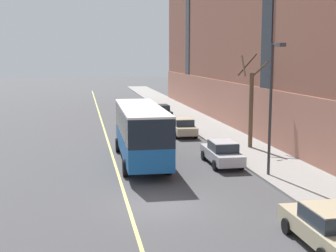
# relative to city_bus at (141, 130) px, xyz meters

# --- Properties ---
(ground_plane) EXTENTS (260.00, 260.00, 0.00)m
(ground_plane) POSITION_rel_city_bus_xyz_m (-0.25, -8.89, -2.14)
(ground_plane) COLOR #424244
(sidewalk) EXTENTS (4.28, 160.00, 0.15)m
(sidewalk) POSITION_rel_city_bus_xyz_m (8.31, -5.89, -2.06)
(sidewalk) COLOR gray
(sidewalk) RESTS_ON ground
(city_bus) EXTENTS (2.97, 10.97, 3.70)m
(city_bus) POSITION_rel_city_bus_xyz_m (0.00, 0.00, 0.00)
(city_bus) COLOR #19569E
(city_bus) RESTS_ON ground
(parked_car_silver_0) EXTENTS (1.94, 4.74, 1.56)m
(parked_car_silver_0) POSITION_rel_city_bus_xyz_m (5.03, -1.47, -1.35)
(parked_car_silver_0) COLOR #B7B7BC
(parked_car_silver_0) RESTS_ON ground
(parked_car_black_1) EXTENTS (2.04, 4.76, 1.56)m
(parked_car_black_1) POSITION_rel_city_bus_xyz_m (4.87, 21.13, -1.35)
(parked_car_black_1) COLOR black
(parked_car_black_1) RESTS_ON ground
(parked_car_champagne_2) EXTENTS (2.06, 4.67, 1.56)m
(parked_car_champagne_2) POSITION_rel_city_bus_xyz_m (4.96, -14.77, -1.35)
(parked_car_champagne_2) COLOR #BCAD89
(parked_car_champagne_2) RESTS_ON ground
(parked_car_champagne_3) EXTENTS (2.04, 4.75, 1.56)m
(parked_car_champagne_3) POSITION_rel_city_bus_xyz_m (4.89, 9.71, -1.35)
(parked_car_champagne_3) COLOR #BCAD89
(parked_car_champagne_3) RESTS_ON ground
(street_tree_far_uptown) EXTENTS (2.00, 1.69, 6.94)m
(street_tree_far_uptown) POSITION_rel_city_bus_xyz_m (8.60, 3.13, 1.36)
(street_tree_far_uptown) COLOR brown
(street_tree_far_uptown) RESTS_ON sidewalk
(street_lamp) EXTENTS (0.36, 1.48, 7.49)m
(street_lamp) POSITION_rel_city_bus_xyz_m (6.77, -5.10, 2.55)
(street_lamp) COLOR #2D2D30
(street_lamp) RESTS_ON sidewalk
(lane_centerline) EXTENTS (0.16, 140.00, 0.01)m
(lane_centerline) POSITION_rel_city_bus_xyz_m (-1.70, -5.89, -2.13)
(lane_centerline) COLOR #E0D66B
(lane_centerline) RESTS_ON ground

